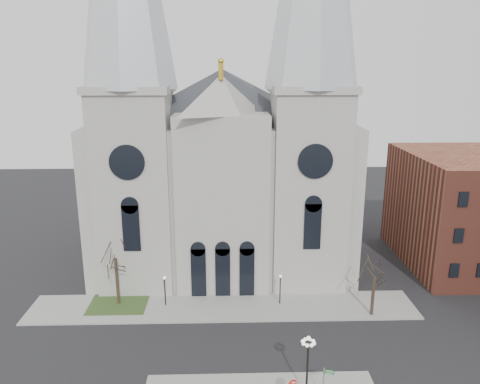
{
  "coord_description": "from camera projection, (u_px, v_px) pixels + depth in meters",
  "views": [
    {
      "loc": [
        0.51,
        -32.86,
        24.4
      ],
      "look_at": [
        1.7,
        8.0,
        13.3
      ],
      "focal_mm": 35.0,
      "sensor_mm": 36.0,
      "label": 1
    }
  ],
  "objects": [
    {
      "name": "ground",
      "position": [
        222.0,
        375.0,
        38.08
      ],
      "size": [
        160.0,
        160.0,
        0.0
      ],
      "primitive_type": "plane",
      "color": "black",
      "rests_on": "ground"
    },
    {
      "name": "sidewalk_far",
      "position": [
        223.0,
        307.0,
        48.67
      ],
      "size": [
        40.0,
        6.0,
        0.14
      ],
      "primitive_type": "cube",
      "color": "gray",
      "rests_on": "ground"
    },
    {
      "name": "grass_patch",
      "position": [
        119.0,
        304.0,
        49.32
      ],
      "size": [
        6.0,
        5.0,
        0.18
      ],
      "primitive_type": "cube",
      "color": "#293F1B",
      "rests_on": "ground"
    },
    {
      "name": "cathedral",
      "position": [
        222.0,
        117.0,
        55.29
      ],
      "size": [
        33.0,
        26.66,
        54.0
      ],
      "color": "#A4A099",
      "rests_on": "ground"
    },
    {
      "name": "bg_building_brick",
      "position": [
        463.0,
        210.0,
        58.31
      ],
      "size": [
        14.0,
        18.0,
        14.0
      ],
      "primitive_type": "cube",
      "color": "brown",
      "rests_on": "ground"
    },
    {
      "name": "tree_left",
      "position": [
        115.0,
        255.0,
        47.88
      ],
      "size": [
        3.2,
        3.2,
        7.5
      ],
      "color": "black",
      "rests_on": "ground"
    },
    {
      "name": "tree_right",
      "position": [
        375.0,
        275.0,
        46.01
      ],
      "size": [
        3.2,
        3.2,
        6.0
      ],
      "color": "black",
      "rests_on": "ground"
    },
    {
      "name": "ped_lamp_left",
      "position": [
        165.0,
        286.0,
        48.39
      ],
      "size": [
        0.32,
        0.32,
        3.26
      ],
      "color": "black",
      "rests_on": "sidewalk_far"
    },
    {
      "name": "ped_lamp_right",
      "position": [
        280.0,
        284.0,
        48.73
      ],
      "size": [
        0.32,
        0.32,
        3.26
      ],
      "color": "black",
      "rests_on": "sidewalk_far"
    },
    {
      "name": "globe_lamp",
      "position": [
        308.0,
        359.0,
        34.51
      ],
      "size": [
        1.47,
        1.47,
        5.21
      ],
      "rotation": [
        0.0,
        0.0,
        0.4
      ],
      "color": "black",
      "rests_on": "sidewalk_near"
    },
    {
      "name": "street_name_sign",
      "position": [
        325.0,
        380.0,
        35.06
      ],
      "size": [
        0.77,
        0.23,
        2.46
      ],
      "rotation": [
        0.0,
        0.0,
        -0.23
      ],
      "color": "slate",
      "rests_on": "sidewalk_near"
    }
  ]
}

